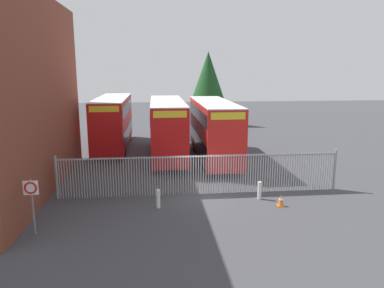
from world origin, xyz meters
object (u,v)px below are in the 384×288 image
Objects in this scene: double_decker_bus_behind_fence_right at (113,121)px; double_decker_bus_near_gate at (214,128)px; bollard_near_left at (158,199)px; bollard_center_front at (259,190)px; double_decker_bus_behind_fence_left at (167,126)px; speed_limit_sign_post at (31,194)px; traffic_cone_by_gate at (281,200)px.

double_decker_bus_near_gate is at bearing -30.93° from double_decker_bus_behind_fence_right.
bollard_near_left is 5.40m from bollard_center_front.
double_decker_bus_near_gate is 11.38× the size of bollard_center_front.
double_decker_bus_behind_fence_left is 11.38× the size of bollard_center_front.
double_decker_bus_near_gate reaches higher than speed_limit_sign_post.
speed_limit_sign_post is at bearing -154.39° from bollard_near_left.
double_decker_bus_behind_fence_left and double_decker_bus_behind_fence_right have the same top height.
double_decker_bus_behind_fence_left is (-3.47, 1.21, 0.00)m from double_decker_bus_near_gate.
double_decker_bus_behind_fence_left reaches higher than bollard_center_front.
double_decker_bus_behind_fence_left is 5.80m from double_decker_bus_behind_fence_right.
bollard_near_left is at bearing -94.54° from double_decker_bus_behind_fence_left.
speed_limit_sign_post is at bearing -163.25° from bollard_center_front.
double_decker_bus_behind_fence_right is 17.05m from speed_limit_sign_post.
bollard_near_left is 0.40× the size of speed_limit_sign_post.
bollard_center_front is (4.49, -10.21, -1.95)m from double_decker_bus_behind_fence_left.
bollard_near_left and bollard_center_front have the same top height.
bollard_center_front is (9.04, -13.81, -1.95)m from double_decker_bus_behind_fence_right.
double_decker_bus_near_gate is 9.27m from bollard_center_front.
speed_limit_sign_post is (-9.49, -12.16, -0.65)m from double_decker_bus_near_gate.
double_decker_bus_behind_fence_right is 4.50× the size of speed_limit_sign_post.
speed_limit_sign_post reaches higher than traffic_cone_by_gate.
bollard_center_front is 1.36m from traffic_cone_by_gate.
speed_limit_sign_post reaches higher than bollard_near_left.
double_decker_bus_near_gate is 15.44m from speed_limit_sign_post.
bollard_center_front is at bearing 126.45° from traffic_cone_by_gate.
bollard_center_front is (5.35, 0.69, 0.00)m from bollard_near_left.
double_decker_bus_near_gate is 4.50× the size of speed_limit_sign_post.
traffic_cone_by_gate is (6.15, -0.39, -0.19)m from bollard_near_left.
bollard_center_front is 0.40× the size of speed_limit_sign_post.
double_decker_bus_near_gate is 18.32× the size of traffic_cone_by_gate.
double_decker_bus_behind_fence_right is 17.97m from traffic_cone_by_gate.
double_decker_bus_behind_fence_right is 15.09m from bollard_near_left.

